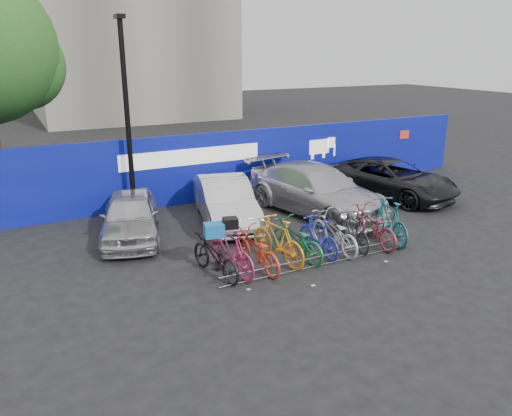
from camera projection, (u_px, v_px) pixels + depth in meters
ground at (309, 258)px, 12.92m from camera, size 100.00×100.00×0.00m
hoarding at (218, 166)px, 17.65m from camera, size 22.00×0.18×2.40m
lamppost at (127, 114)px, 15.12m from camera, size 0.25×0.50×6.11m
bike_rack at (323, 260)px, 12.36m from camera, size 5.60×0.03×0.30m
car_0 at (130, 216)px, 14.09m from camera, size 2.53×4.16×1.32m
car_1 at (225, 201)px, 15.32m from camera, size 2.37×4.44×1.39m
car_2 at (316, 190)px, 16.26m from camera, size 3.25×5.68×1.55m
car_3 at (391, 179)px, 18.05m from camera, size 3.46×5.28×1.35m
bike_0 at (215, 256)px, 11.72m from camera, size 0.99×2.00×1.00m
bike_1 at (231, 251)px, 11.83m from camera, size 0.84×2.00×1.16m
bike_2 at (256, 250)px, 12.08m from camera, size 0.90×1.98×1.00m
bike_3 at (278, 240)px, 12.46m from camera, size 0.91×2.05×1.19m
bike_4 at (297, 240)px, 12.74m from camera, size 1.00×2.01×1.01m
bike_5 at (318, 236)px, 12.97m from camera, size 0.55×1.71×1.02m
bike_6 at (334, 232)px, 13.20m from camera, size 0.74×2.00×1.04m
bike_7 at (354, 231)px, 13.39m from camera, size 0.69×1.70×0.99m
bike_8 at (372, 226)px, 13.65m from camera, size 0.75×2.02×1.05m
bike_9 at (389, 220)px, 13.86m from camera, size 0.99×2.10×1.22m
cargo_crate at (214, 230)px, 11.52m from camera, size 0.51×0.43×0.32m
cargo_topcase at (230, 223)px, 11.61m from camera, size 0.40×0.37×0.25m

